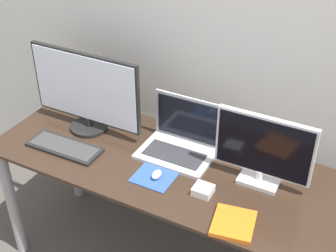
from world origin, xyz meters
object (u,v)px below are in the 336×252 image
object	(u,v)px
laptop	(181,139)
power_brick	(203,190)
monitor_left	(86,92)
keyboard	(64,147)
mouse	(157,175)
monitor_right	(263,150)
book	(233,223)

from	to	relation	value
laptop	power_brick	world-z (taller)	laptop
monitor_left	keyboard	world-z (taller)	monitor_left
mouse	power_brick	bearing A→B (deg)	0.75
keyboard	power_brick	size ratio (longest dim) A/B	4.60
laptop	keyboard	xyz separation A→B (m)	(-0.54, -0.27, -0.06)
keyboard	mouse	xyz separation A→B (m)	(0.54, 0.01, 0.01)
monitor_right	laptop	world-z (taller)	monitor_right
monitor_right	keyboard	bearing A→B (deg)	-167.35
power_brick	book	bearing A→B (deg)	-32.17
power_brick	keyboard	bearing A→B (deg)	-178.73
monitor_left	power_brick	distance (m)	0.83
monitor_right	laptop	xyz separation A→B (m)	(-0.44, 0.05, -0.12)
power_brick	monitor_right	bearing A→B (deg)	45.46
mouse	monitor_left	bearing A→B (deg)	159.13
monitor_left	power_brick	size ratio (longest dim) A/B	7.48
book	laptop	bearing A→B (deg)	139.12
monitor_left	book	distance (m)	1.05
monitor_right	book	xyz separation A→B (m)	(-0.00, -0.33, -0.17)
monitor_right	mouse	world-z (taller)	monitor_right
laptop	power_brick	bearing A→B (deg)	-46.63
monitor_right	power_brick	xyz separation A→B (m)	(-0.20, -0.20, -0.16)
laptop	book	world-z (taller)	laptop
monitor_right	power_brick	distance (m)	0.33
monitor_right	mouse	bearing A→B (deg)	-154.90
monitor_right	keyboard	world-z (taller)	monitor_right
laptop	power_brick	size ratio (longest dim) A/B	4.28
monitor_left	monitor_right	world-z (taller)	monitor_left
laptop	keyboard	size ratio (longest dim) A/B	0.93
monitor_left	monitor_right	size ratio (longest dim) A/B	1.43
mouse	power_brick	distance (m)	0.24
keyboard	power_brick	xyz separation A→B (m)	(0.78, 0.02, 0.01)
keyboard	monitor_right	bearing A→B (deg)	12.65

